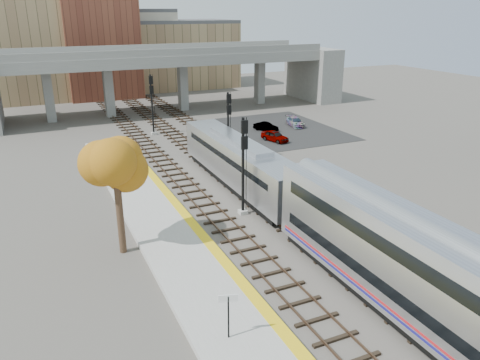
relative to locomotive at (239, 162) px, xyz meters
name	(u,v)px	position (x,y,z in m)	size (l,w,h in m)	color
ground	(296,245)	(-1.00, -11.25, -2.28)	(160.00, 160.00, 0.00)	#47423D
platform	(191,266)	(-8.25, -11.25, -2.10)	(4.50, 60.00, 0.35)	#9E9E99
yellow_strip	(221,257)	(-6.35, -11.25, -1.92)	(0.70, 60.00, 0.01)	yellow
tracks	(233,182)	(-0.07, 1.25, -2.20)	(10.70, 95.00, 0.25)	black
overpass	(169,72)	(3.92, 33.75, 3.53)	(54.00, 12.00, 9.50)	slate
buildings_far	(115,48)	(0.26, 55.32, 5.60)	(43.00, 21.00, 20.60)	tan
parking_lot	(277,129)	(13.00, 16.75, -2.26)	(14.00, 18.00, 0.04)	black
locomotive	(239,162)	(0.00, 0.00, 0.00)	(3.02, 19.05, 4.10)	#A8AAB2
coach	(453,296)	(0.00, -22.61, 0.52)	(3.03, 25.00, 5.00)	#A8AAB2
signal_mast_near	(243,167)	(-2.10, -5.35, 1.46)	(0.60, 0.64, 7.41)	#9E9E99
signal_mast_mid	(228,128)	(2.00, 6.97, 1.20)	(0.60, 0.64, 7.02)	#9E9E99
signal_mast_far	(152,105)	(-2.10, 20.73, 1.39)	(0.60, 0.64, 7.30)	#9E9E99
station_sign	(228,307)	(-8.83, -18.23, -0.30)	(0.88, 0.31, 2.27)	black
tree	(115,167)	(-11.51, -7.45, 3.42)	(3.60, 3.60, 7.68)	#382619
car_a	(275,136)	(9.93, 11.79, -1.62)	(1.45, 3.60, 1.23)	#99999E
car_b	(266,127)	(11.26, 16.58, -1.70)	(1.13, 3.24, 1.07)	#99999E
car_c	(295,122)	(15.96, 17.28, -1.67)	(1.59, 3.91, 1.13)	#99999E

